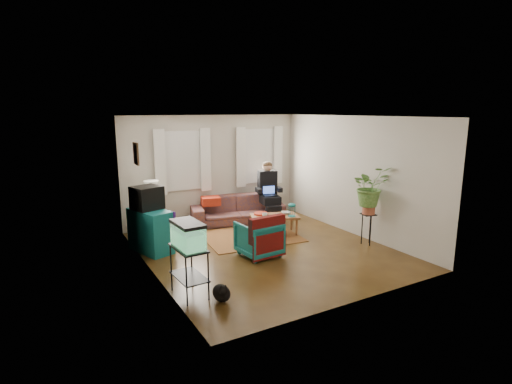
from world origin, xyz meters
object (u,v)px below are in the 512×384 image
dresser (151,231)px  side_table (153,220)px  aquarium_stand (189,272)px  plant_stand (367,229)px  armchair (259,237)px  sofa (237,205)px  coffee_table (274,225)px

dresser → side_table: bearing=54.2°
aquarium_stand → plant_stand: 4.01m
aquarium_stand → armchair: bearing=25.5°
sofa → side_table: 2.05m
sofa → plant_stand: bearing=-46.7°
side_table → dresser: dresser is taller
dresser → aquarium_stand: (-0.01, -2.17, -0.04)m
dresser → armchair: bearing=-53.7°
dresser → aquarium_stand: dresser is taller
dresser → plant_stand: 4.36m
coffee_table → plant_stand: plant_stand is taller
dresser → armchair: 2.12m
dresser → coffee_table: size_ratio=0.90×
side_table → armchair: (1.38, -2.30, 0.05)m
sofa → coffee_table: bearing=-63.2°
side_table → coffee_table: (2.34, -1.32, -0.10)m
armchair → coffee_table: 1.38m
sofa → coffee_table: size_ratio=2.17×
sofa → side_table: size_ratio=3.53×
armchair → coffee_table: (0.96, 0.98, -0.15)m
aquarium_stand → coffee_table: aquarium_stand is taller
dresser → coffee_table: (2.68, -0.25, -0.20)m
plant_stand → side_table: bearing=142.0°
coffee_table → armchair: bearing=-114.9°
aquarium_stand → plant_stand: size_ratio=1.17×
side_table → dresser: size_ratio=0.68×
aquarium_stand → coffee_table: (2.69, 1.92, -0.16)m
sofa → aquarium_stand: (-2.40, -3.17, -0.06)m
sofa → dresser: size_ratio=2.41×
sofa → side_table: (-2.05, 0.07, -0.12)m
dresser → coffee_table: 2.70m
sofa → aquarium_stand: bearing=-113.5°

